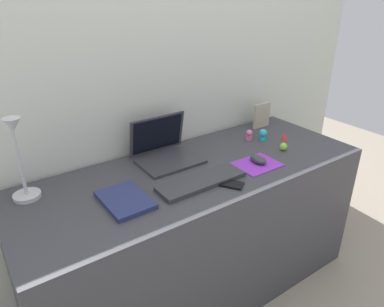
{
  "coord_description": "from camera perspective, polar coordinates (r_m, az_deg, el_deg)",
  "views": [
    {
      "loc": [
        -0.88,
        -1.22,
        1.53
      ],
      "look_at": [
        -0.03,
        0.0,
        0.83
      ],
      "focal_mm": 33.4,
      "sensor_mm": 36.0,
      "label": 1
    }
  ],
  "objects": [
    {
      "name": "toy_figurine_red",
      "position": [
        2.07,
        14.56,
        2.7
      ],
      "size": [
        0.04,
        0.04,
        0.04
      ],
      "primitive_type": "cone",
      "color": "red",
      "rests_on": "desk"
    },
    {
      "name": "keyboard",
      "position": [
        1.57,
        1.5,
        -4.47
      ],
      "size": [
        0.41,
        0.13,
        0.02
      ],
      "primitive_type": "cube",
      "color": "#333338",
      "rests_on": "desk"
    },
    {
      "name": "back_wall",
      "position": [
        1.94,
        -5.48,
        3.52
      ],
      "size": [
        2.91,
        0.05,
        1.63
      ],
      "primitive_type": "cube",
      "color": "beige",
      "rests_on": "ground_plane"
    },
    {
      "name": "mousepad",
      "position": [
        1.77,
        10.34,
        -1.69
      ],
      "size": [
        0.21,
        0.17,
        0.0
      ],
      "primitive_type": "cube",
      "color": "purple",
      "rests_on": "desk"
    },
    {
      "name": "toy_figurine_lime",
      "position": [
        1.94,
        14.4,
        1.07
      ],
      "size": [
        0.04,
        0.04,
        0.04
      ],
      "primitive_type": "ellipsoid",
      "color": "#8CDB33",
      "rests_on": "desk"
    },
    {
      "name": "mouse",
      "position": [
        1.77,
        10.53,
        -0.94
      ],
      "size": [
        0.06,
        0.1,
        0.03
      ],
      "primitive_type": "ellipsoid",
      "color": "#333338",
      "rests_on": "mousepad"
    },
    {
      "name": "picture_frame",
      "position": [
        2.22,
        11.08,
        5.99
      ],
      "size": [
        0.12,
        0.02,
        0.15
      ],
      "primitive_type": "cube",
      "color": "#B2A58C",
      "rests_on": "desk"
    },
    {
      "name": "toy_figurine_pink",
      "position": [
        2.03,
        9.11,
        2.98
      ],
      "size": [
        0.04,
        0.04,
        0.06
      ],
      "color": "pink",
      "rests_on": "desk"
    },
    {
      "name": "ground_plane",
      "position": [
        2.14,
        0.62,
        -20.3
      ],
      "size": [
        6.0,
        6.0,
        0.0
      ],
      "primitive_type": "plane",
      "color": "gray"
    },
    {
      "name": "notebook_pad",
      "position": [
        1.47,
        -10.62,
        -7.3
      ],
      "size": [
        0.17,
        0.24,
        0.02
      ],
      "primitive_type": "cube",
      "rotation": [
        0.0,
        0.0,
        0.01
      ],
      "color": "navy",
      "rests_on": "desk"
    },
    {
      "name": "desk",
      "position": [
        1.9,
        0.67,
        -12.46
      ],
      "size": [
        1.71,
        0.64,
        0.74
      ],
      "primitive_type": "cube",
      "color": "#38383D",
      "rests_on": "ground_plane"
    },
    {
      "name": "cell_phone",
      "position": [
        1.57,
        5.85,
        -4.81
      ],
      "size": [
        0.12,
        0.14,
        0.01
      ],
      "primitive_type": "cube",
      "rotation": [
        0.0,
        0.0,
        0.58
      ],
      "color": "black",
      "rests_on": "desk"
    },
    {
      "name": "toy_figurine_cyan",
      "position": [
        2.04,
        11.28,
        3.02
      ],
      "size": [
        0.04,
        0.04,
        0.06
      ],
      "color": "#28B7CC",
      "rests_on": "desk"
    },
    {
      "name": "laptop",
      "position": [
        1.78,
        -4.42,
        0.71
      ],
      "size": [
        0.3,
        0.25,
        0.21
      ],
      "color": "#333338",
      "rests_on": "desk"
    },
    {
      "name": "desk_lamp",
      "position": [
        1.53,
        -25.76,
        -1.23
      ],
      "size": [
        0.11,
        0.14,
        0.36
      ],
      "color": "#B7B7BC",
      "rests_on": "desk"
    }
  ]
}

